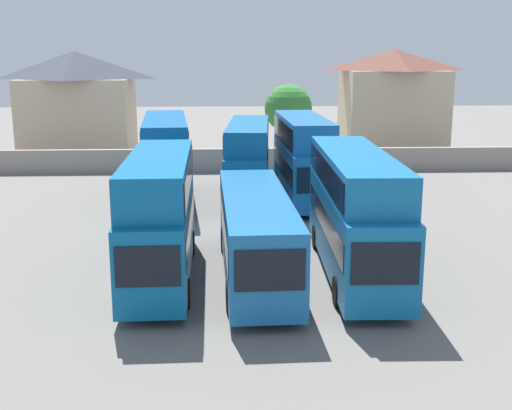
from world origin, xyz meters
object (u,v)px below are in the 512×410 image
bus_3 (355,206)px  house_terrace_left (77,103)px  bus_5 (248,157)px  house_terrace_centre (392,101)px  tree_left_of_lot (288,109)px  bus_6 (303,154)px  bus_4 (166,155)px  bus_2 (256,230)px  bus_1 (160,211)px

bus_3 → house_terrace_left: (-18.33, 32.86, 1.85)m
bus_3 → bus_5: (-3.88, 14.13, -0.12)m
house_terrace_centre → tree_left_of_lot: bearing=-147.3°
bus_3 → tree_left_of_lot: tree_left_of_lot is taller
bus_3 → house_terrace_left: size_ratio=1.19×
bus_6 → tree_left_of_lot: 12.85m
bus_5 → house_terrace_left: 23.73m
bus_4 → tree_left_of_lot: (8.70, 12.51, 1.75)m
bus_2 → house_terrace_left: (-14.23, 33.17, 2.73)m
bus_1 → tree_left_of_lot: (7.70, 26.79, 1.82)m
house_terrace_left → tree_left_of_lot: bearing=-19.6°
bus_2 → bus_5: (0.22, 14.44, 0.75)m
bus_2 → bus_3: bearing=92.6°
tree_left_of_lot → bus_3: bearing=-89.5°
bus_5 → bus_6: bearing=86.5°
bus_2 → tree_left_of_lot: (3.85, 26.73, 2.70)m
bus_2 → bus_4: (-4.85, 14.22, 0.94)m
bus_5 → tree_left_of_lot: 12.96m
tree_left_of_lot → bus_5: bearing=-106.5°
house_terrace_left → bus_1: bearing=-72.6°
bus_4 → bus_6: (8.42, -0.22, 0.02)m
bus_3 → bus_1: bearing=-85.7°
bus_3 → tree_left_of_lot: bearing=-177.9°
house_terrace_left → tree_left_of_lot: house_terrace_left is taller
bus_4 → bus_6: size_ratio=1.10×
bus_2 → house_terrace_left: house_terrace_left is taller
bus_1 → bus_3: (7.94, 0.37, 0.00)m
bus_3 → tree_left_of_lot: size_ratio=1.79×
bus_3 → bus_4: bus_4 is taller
house_terrace_left → tree_left_of_lot: (18.08, -6.44, -0.03)m
bus_3 → bus_4: 16.54m
bus_2 → tree_left_of_lot: bearing=170.1°
bus_5 → house_terrace_centre: 23.31m
bus_1 → bus_4: bus_4 is taller
bus_1 → bus_2: 3.94m
bus_1 → bus_4: size_ratio=0.89×
bus_2 → bus_6: 14.48m
bus_4 → house_terrace_left: 21.22m
bus_6 → house_terrace_left: (-17.79, 19.17, 1.76)m
bus_3 → house_terrace_left: house_terrace_left is taller
bus_6 → house_terrace_centre: bearing=150.1°
bus_6 → tree_left_of_lot: size_ratio=1.63×
bus_3 → bus_6: bus_6 is taller
bus_2 → house_terrace_left: size_ratio=1.20×
house_terrace_left → house_terrace_centre: house_terrace_centre is taller
bus_1 → bus_5: bearing=163.2°
bus_4 → bus_5: 5.08m
bus_2 → tree_left_of_lot: tree_left_of_lot is taller
bus_1 → house_terrace_centre: (17.76, 33.25, 1.92)m
bus_2 → house_terrace_centre: 36.10m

